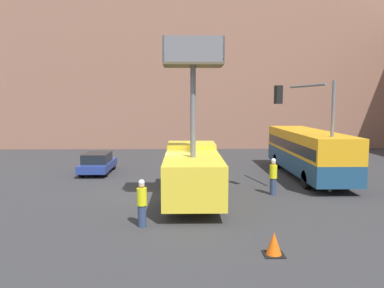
{
  "coord_description": "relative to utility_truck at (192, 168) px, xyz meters",
  "views": [
    {
      "loc": [
        1.11,
        -18.37,
        4.67
      ],
      "look_at": [
        1.5,
        0.12,
        2.62
      ],
      "focal_mm": 35.0,
      "sensor_mm": 36.0,
      "label": 1
    }
  ],
  "objects": [
    {
      "name": "ground_plane",
      "position": [
        -1.5,
        0.8,
        -1.56
      ],
      "size": [
        120.0,
        120.0,
        0.0
      ],
      "primitive_type": "plane",
      "color": "#333335"
    },
    {
      "name": "traffic_cone_near_truck",
      "position": [
        2.37,
        -6.54,
        -1.22
      ],
      "size": [
        0.63,
        0.63,
        0.72
      ],
      "color": "black",
      "rests_on": "ground_plane"
    },
    {
      "name": "traffic_light_pole",
      "position": [
        6.18,
        1.37,
        2.38
      ],
      "size": [
        3.34,
        3.08,
        5.81
      ],
      "color": "slate",
      "rests_on": "ground_plane"
    },
    {
      "name": "road_worker_near_truck",
      "position": [
        -1.99,
        -3.79,
        -0.65
      ],
      "size": [
        0.38,
        0.38,
        1.82
      ],
      "rotation": [
        0.0,
        0.0,
        1.43
      ],
      "color": "navy",
      "rests_on": "ground_plane"
    },
    {
      "name": "building_backdrop_far",
      "position": [
        -1.5,
        25.09,
        9.35
      ],
      "size": [
        44.0,
        10.0,
        21.83
      ],
      "color": "#936651",
      "rests_on": "ground_plane"
    },
    {
      "name": "parked_car_curbside",
      "position": [
        -6.15,
        7.13,
        -0.86
      ],
      "size": [
        1.81,
        4.21,
        1.38
      ],
      "color": "navy",
      "rests_on": "ground_plane"
    },
    {
      "name": "city_bus",
      "position": [
        7.37,
        5.6,
        0.16
      ],
      "size": [
        2.53,
        10.56,
        2.91
      ],
      "rotation": [
        0.0,
        0.0,
        1.56
      ],
      "color": "navy",
      "rests_on": "ground_plane"
    },
    {
      "name": "utility_truck",
      "position": [
        0.0,
        0.0,
        0.0
      ],
      "size": [
        2.55,
        7.46,
        7.39
      ],
      "color": "yellow",
      "rests_on": "ground_plane"
    },
    {
      "name": "road_worker_directing",
      "position": [
        4.13,
        1.02,
        -0.61
      ],
      "size": [
        0.38,
        0.38,
        1.88
      ],
      "rotation": [
        0.0,
        0.0,
        3.22
      ],
      "color": "navy",
      "rests_on": "ground_plane"
    }
  ]
}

